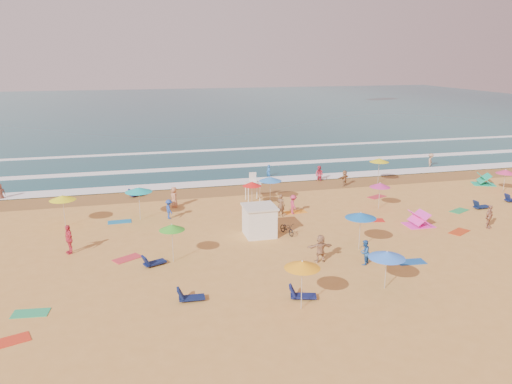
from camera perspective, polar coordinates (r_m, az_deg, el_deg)
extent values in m
plane|color=gold|center=(34.24, -0.10, -5.19)|extent=(220.00, 220.00, 0.00)
cube|color=#0C4756|center=(115.95, -10.49, 9.22)|extent=(220.00, 140.00, 0.18)
plane|color=olive|center=(45.88, -3.94, 0.17)|extent=(220.00, 220.00, 0.00)
cube|color=white|center=(48.23, -4.48, 1.03)|extent=(200.00, 2.20, 0.05)
cube|color=white|center=(54.96, -5.75, 2.79)|extent=(200.00, 1.60, 0.05)
cube|color=white|center=(64.66, -7.10, 4.66)|extent=(200.00, 1.20, 0.05)
cube|color=white|center=(34.29, 0.40, -3.39)|extent=(2.00, 2.00, 2.00)
cube|color=silver|center=(33.96, 0.40, -1.69)|extent=(2.20, 2.20, 0.12)
imported|color=black|center=(34.71, 3.57, -4.18)|extent=(0.98, 1.71, 0.85)
cone|color=yellow|center=(38.37, -21.24, -0.61)|extent=(1.86, 1.86, 0.35)
cone|color=yellow|center=(49.31, 13.91, 3.55)|extent=(1.82, 1.82, 0.35)
cone|color=green|center=(30.01, -9.59, -3.98)|extent=(1.53, 1.53, 0.35)
cone|color=blue|center=(32.16, 11.88, -2.61)|extent=(1.97, 1.97, 0.35)
cone|color=#FFA115|center=(24.25, 5.31, -8.26)|extent=(1.75, 1.75, 0.35)
cone|color=#D02E8B|center=(41.16, 13.99, 0.78)|extent=(1.64, 1.64, 0.35)
cone|color=#16AFB2|center=(38.14, -13.28, 0.26)|extent=(2.01, 2.01, 0.35)
cone|color=#DE3174|center=(50.24, 26.63, 2.10)|extent=(1.67, 1.67, 0.35)
cone|color=red|center=(40.27, -0.47, 0.94)|extent=(1.54, 1.54, 0.35)
cone|color=#3182DF|center=(41.88, 1.65, 1.50)|extent=(1.91, 1.91, 0.35)
cone|color=#387DFC|center=(27.23, 14.74, -6.94)|extent=(1.94, 1.94, 0.35)
cube|color=#0D1845|center=(26.03, -7.34, -11.89)|extent=(1.33, 0.62, 0.34)
cube|color=#0E1849|center=(30.40, -11.49, -7.92)|extent=(1.42, 1.01, 0.34)
cube|color=#0F184F|center=(26.11, 5.44, -11.74)|extent=(1.40, 0.89, 0.34)
cube|color=#0E1D47|center=(44.34, 24.39, -1.54)|extent=(1.34, 0.66, 0.34)
cube|color=#0F184E|center=(45.15, -13.40, -0.26)|extent=(1.42, 1.03, 0.34)
cube|color=red|center=(25.09, -26.40, -15.04)|extent=(1.89, 1.36, 0.03)
cube|color=#1B72AC|center=(38.64, -15.32, -3.30)|extent=(1.73, 0.91, 0.03)
cube|color=#29A468|center=(27.06, -24.36, -12.50)|extent=(1.79, 1.05, 0.03)
cube|color=orange|center=(39.68, 4.53, -2.29)|extent=(1.77, 1.01, 0.03)
cube|color=red|center=(31.78, -14.49, -7.36)|extent=(1.90, 1.61, 0.03)
cube|color=red|center=(38.63, 13.18, -3.15)|extent=(1.86, 1.25, 0.03)
cube|color=#1A53A4|center=(31.72, 17.30, -7.63)|extent=(1.77, 1.01, 0.03)
cube|color=green|center=(43.07, 22.21, -1.99)|extent=(1.91, 1.52, 0.03)
cube|color=#C43B15|center=(38.02, 22.20, -4.23)|extent=(1.90, 1.58, 0.03)
cube|color=#BF2C38|center=(45.01, 13.63, -0.53)|extent=(1.90, 1.46, 0.03)
imported|color=#2564B0|center=(50.64, 1.44, 2.27)|extent=(0.53, 0.66, 1.56)
imported|color=#2660B5|center=(30.41, 12.30, -6.76)|extent=(0.93, 0.92, 1.52)
imported|color=#C8324E|center=(49.44, 7.24, 1.97)|extent=(1.05, 1.10, 1.80)
imported|color=tan|center=(30.32, 7.37, -6.40)|extent=(1.59, 0.54, 1.71)
imported|color=#B87855|center=(41.14, -9.34, -0.58)|extent=(0.67, 0.92, 1.71)
imported|color=#C63158|center=(39.04, 4.27, -1.43)|extent=(0.57, 0.99, 1.53)
imported|color=#2243A1|center=(38.38, -9.89, -1.94)|extent=(0.77, 1.07, 1.50)
imported|color=brown|center=(38.41, 2.85, -1.52)|extent=(0.76, 0.73, 1.75)
imported|color=tan|center=(58.60, 19.34, 3.32)|extent=(1.25, 1.30, 1.78)
imported|color=#DD3751|center=(33.40, -20.62, -5.06)|extent=(0.86, 1.19, 1.87)
imported|color=#A07149|center=(48.00, 10.08, 1.57)|extent=(1.44, 1.06, 1.51)
imported|color=tan|center=(39.44, 25.10, -2.57)|extent=(1.09, 0.85, 1.72)
imported|color=brown|center=(48.07, -27.19, -0.12)|extent=(0.94, 0.77, 1.67)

